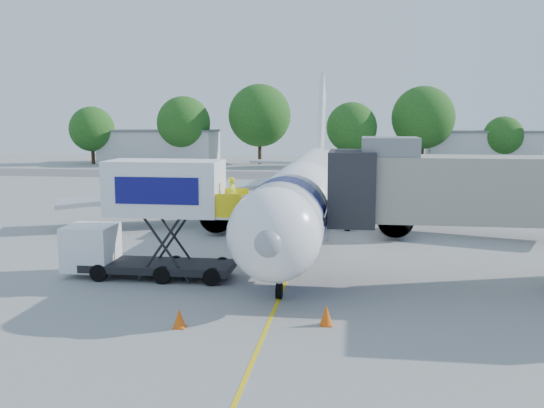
# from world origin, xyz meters

# --- Properties ---
(ground) EXTENTS (160.00, 160.00, 0.00)m
(ground) POSITION_xyz_m (0.00, 0.00, 0.00)
(ground) COLOR gray
(ground) RESTS_ON ground
(guidance_line) EXTENTS (0.15, 70.00, 0.01)m
(guidance_line) POSITION_xyz_m (0.00, 0.00, 0.01)
(guidance_line) COLOR yellow
(guidance_line) RESTS_ON ground
(taxiway_strip) EXTENTS (120.00, 10.00, 0.01)m
(taxiway_strip) POSITION_xyz_m (0.00, 42.00, 0.00)
(taxiway_strip) COLOR #59595B
(taxiway_strip) RESTS_ON ground
(aircraft) EXTENTS (34.17, 37.73, 11.35)m
(aircraft) POSITION_xyz_m (0.00, 4.12, 2.95)
(aircraft) COLOR white
(aircraft) RESTS_ON ground
(jet_bridge) EXTENTS (13.90, 3.20, 6.60)m
(jet_bridge) POSITION_xyz_m (7.99, -7.00, 4.34)
(jet_bridge) COLOR gray
(jet_bridge) RESTS_ON ground
(catering_hiloader) EXTENTS (8.50, 2.44, 5.50)m
(catering_hiloader) POSITION_xyz_m (-6.27, -7.00, 2.76)
(catering_hiloader) COLOR black
(catering_hiloader) RESTS_ON ground
(ground_tug) EXTENTS (3.59, 2.27, 1.34)m
(ground_tug) POSITION_xyz_m (2.05, -19.52, 0.70)
(ground_tug) COLOR white
(ground_tug) RESTS_ON ground
(safety_cone_a) EXTENTS (0.48, 0.48, 0.77)m
(safety_cone_a) POSITION_xyz_m (2.10, -12.51, 0.37)
(safety_cone_a) COLOR #DC530B
(safety_cone_a) RESTS_ON ground
(safety_cone_b) EXTENTS (0.45, 0.45, 0.72)m
(safety_cone_b) POSITION_xyz_m (-3.09, -13.48, 0.35)
(safety_cone_b) COLOR #DC530B
(safety_cone_b) RESTS_ON ground
(outbuilding_left) EXTENTS (18.40, 8.40, 5.30)m
(outbuilding_left) POSITION_xyz_m (-28.00, 60.00, 2.66)
(outbuilding_left) COLOR silver
(outbuilding_left) RESTS_ON ground
(outbuilding_right) EXTENTS (16.40, 7.40, 5.30)m
(outbuilding_right) POSITION_xyz_m (22.00, 62.00, 2.66)
(outbuilding_right) COLOR silver
(outbuilding_right) RESTS_ON ground
(tree_a) EXTENTS (7.01, 7.01, 8.93)m
(tree_a) POSITION_xyz_m (-37.80, 56.79, 5.42)
(tree_a) COLOR #382314
(tree_a) RESTS_ON ground
(tree_b) EXTENTS (8.23, 8.23, 10.50)m
(tree_b) POSITION_xyz_m (-23.35, 57.87, 6.37)
(tree_b) COLOR #382314
(tree_b) RESTS_ON ground
(tree_c) EXTENTS (9.71, 9.71, 12.38)m
(tree_c) POSITION_xyz_m (-11.80, 60.14, 7.52)
(tree_c) COLOR #382314
(tree_c) RESTS_ON ground
(tree_d) EXTENTS (7.46, 7.46, 9.51)m
(tree_d) POSITION_xyz_m (2.42, 56.97, 5.77)
(tree_d) COLOR #382314
(tree_d) RESTS_ON ground
(tree_e) EXTENTS (9.32, 9.32, 11.88)m
(tree_e) POSITION_xyz_m (12.92, 59.28, 7.21)
(tree_e) COLOR #382314
(tree_e) RESTS_ON ground
(tree_f) EXTENTS (5.82, 5.82, 7.43)m
(tree_f) POSITION_xyz_m (24.62, 59.83, 4.50)
(tree_f) COLOR #382314
(tree_f) RESTS_ON ground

